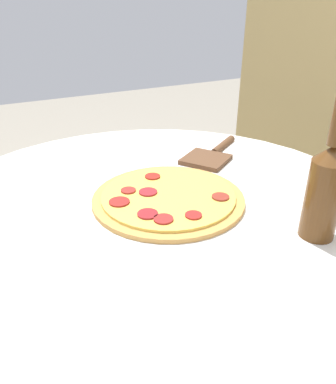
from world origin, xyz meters
The scene contains 4 objects.
table centered at (0.00, 0.00, 0.52)m, with size 1.02×1.02×0.69m.
pizza centered at (0.00, 0.03, 0.69)m, with size 0.32×0.32×0.02m.
beer_bottle centered at (0.24, 0.21, 0.79)m, with size 0.06×0.06×0.27m.
pizza_paddle centered at (-0.16, 0.26, 0.69)m, with size 0.19×0.24×0.02m.
Camera 1 is at (0.62, -0.30, 1.07)m, focal length 35.00 mm.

